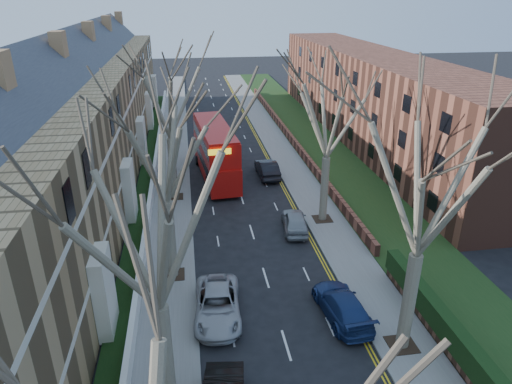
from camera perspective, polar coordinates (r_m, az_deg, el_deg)
name	(u,v)px	position (r m, az deg, el deg)	size (l,w,h in m)	color
pavement_left	(173,156)	(50.26, -10.32, 4.43)	(3.00, 102.00, 0.12)	slate
pavement_right	(282,151)	(51.26, 3.23, 5.17)	(3.00, 102.00, 0.12)	slate
terrace_left	(76,131)	(42.03, -21.54, 7.16)	(9.70, 78.00, 13.60)	#96764C
flats_right	(370,96)	(57.05, 14.08, 11.55)	(13.97, 54.00, 10.00)	brown
front_wall_left	(153,180)	(42.67, -12.72, 1.49)	(0.30, 78.00, 1.00)	white
grass_verge_right	(321,148)	(52.32, 8.09, 5.46)	(6.00, 102.00, 0.06)	#1A3814
tree_left_mid	(150,208)	(16.09, -13.11, -1.91)	(10.50, 10.50, 14.71)	#695C4B
tree_left_far	(161,134)	(25.57, -11.77, 7.09)	(10.15, 10.15, 14.22)	#695C4B
tree_left_dist	(166,87)	(37.17, -11.14, 12.77)	(10.50, 10.50, 14.71)	#695C4B
tree_right_mid	(431,169)	(20.44, 20.98, 2.69)	(10.50, 10.50, 14.71)	#695C4B
tree_right_far	(330,103)	(32.87, 9.23, 10.95)	(10.15, 10.15, 14.22)	#695C4B
double_decker_bus	(215,153)	(43.33, -5.10, 4.91)	(3.72, 12.06, 4.93)	#AC100C
car_left_far	(218,305)	(25.64, -4.83, -13.88)	(2.46, 5.34, 1.48)	#A6A7AC
car_right_near	(342,305)	(25.97, 10.71, -13.72)	(2.07, 5.08, 1.47)	navy
car_right_mid	(295,221)	(34.04, 4.88, -3.67)	(1.73, 4.31, 1.47)	gray
car_right_far	(267,169)	(43.80, 1.41, 2.94)	(1.70, 4.89, 1.61)	black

